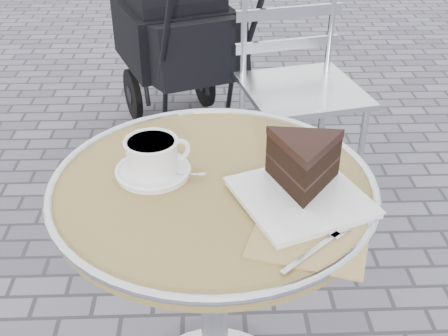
{
  "coord_description": "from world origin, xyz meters",
  "views": [
    {
      "loc": [
        -0.01,
        -1.02,
        1.41
      ],
      "look_at": [
        0.02,
        -0.02,
        0.78
      ],
      "focal_mm": 45.0,
      "sensor_mm": 36.0,
      "label": 1
    }
  ],
  "objects_px": {
    "cappuccino_set": "(153,159)",
    "baby_stroller": "(180,46)",
    "cake_plate_set": "(304,171)",
    "bistro_chair": "(294,57)",
    "cafe_table": "(214,241)"
  },
  "relations": [
    {
      "from": "cappuccino_set",
      "to": "baby_stroller",
      "type": "bearing_deg",
      "value": 69.23
    },
    {
      "from": "cake_plate_set",
      "to": "bistro_chair",
      "type": "height_order",
      "value": "bistro_chair"
    },
    {
      "from": "cafe_table",
      "to": "bistro_chair",
      "type": "xyz_separation_m",
      "value": [
        0.34,
        1.08,
        0.04
      ]
    },
    {
      "from": "cafe_table",
      "to": "cake_plate_set",
      "type": "relative_size",
      "value": 1.84
    },
    {
      "from": "cake_plate_set",
      "to": "baby_stroller",
      "type": "relative_size",
      "value": 0.38
    },
    {
      "from": "cappuccino_set",
      "to": "bistro_chair",
      "type": "xyz_separation_m",
      "value": [
        0.47,
        1.04,
        -0.17
      ]
    },
    {
      "from": "bistro_chair",
      "to": "baby_stroller",
      "type": "bearing_deg",
      "value": 118.11
    },
    {
      "from": "cake_plate_set",
      "to": "bistro_chair",
      "type": "relative_size",
      "value": 0.41
    },
    {
      "from": "bistro_chair",
      "to": "cappuccino_set",
      "type": "bearing_deg",
      "value": -127.38
    },
    {
      "from": "cafe_table",
      "to": "baby_stroller",
      "type": "distance_m",
      "value": 1.63
    },
    {
      "from": "baby_stroller",
      "to": "cappuccino_set",
      "type": "bearing_deg",
      "value": -110.8
    },
    {
      "from": "cappuccino_set",
      "to": "bistro_chair",
      "type": "height_order",
      "value": "bistro_chair"
    },
    {
      "from": "cake_plate_set",
      "to": "bistro_chair",
      "type": "distance_m",
      "value": 1.16
    },
    {
      "from": "cappuccino_set",
      "to": "cake_plate_set",
      "type": "relative_size",
      "value": 0.48
    },
    {
      "from": "cappuccino_set",
      "to": "baby_stroller",
      "type": "height_order",
      "value": "baby_stroller"
    }
  ]
}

